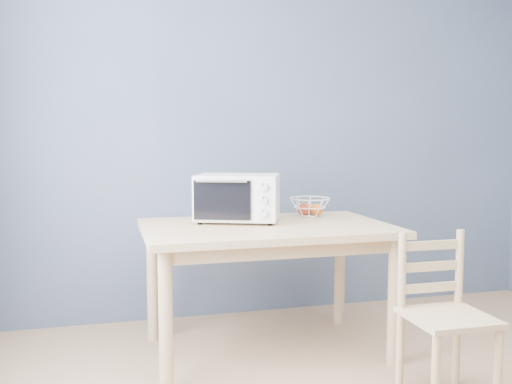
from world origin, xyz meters
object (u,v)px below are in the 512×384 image
object	(u,v)px
fruit_basket	(309,207)
dining_chair	(444,319)
dining_table	(266,242)
toaster_oven	(234,197)

from	to	relation	value
fruit_basket	dining_chair	xyz separation A→B (m)	(0.29, -1.06, -0.42)
dining_table	fruit_basket	world-z (taller)	fruit_basket
toaster_oven	fruit_basket	bearing A→B (deg)	33.59
toaster_oven	dining_chair	xyz separation A→B (m)	(0.80, -0.95, -0.51)
toaster_oven	fruit_basket	world-z (taller)	toaster_oven
toaster_oven	dining_chair	world-z (taller)	toaster_oven
dining_table	dining_chair	distance (m)	1.06
dining_table	dining_chair	bearing A→B (deg)	-50.85
fruit_basket	dining_table	bearing A→B (deg)	-143.55
toaster_oven	dining_chair	bearing A→B (deg)	-28.51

